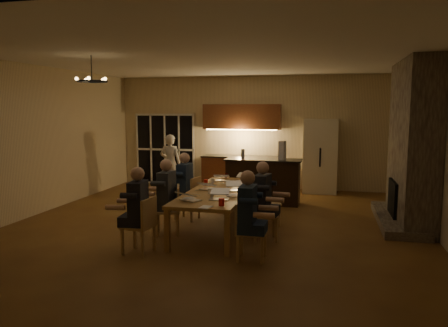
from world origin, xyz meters
TOP-DOWN VIEW (x-y plane):
  - floor at (0.00, 0.00)m, footprint 9.00×9.00m
  - back_wall at (0.00, 4.52)m, footprint 8.00×0.04m
  - left_wall at (-4.02, 0.00)m, footprint 0.04×9.00m
  - right_wall at (4.02, 0.00)m, footprint 0.04×9.00m
  - ceiling at (0.00, 0.00)m, footprint 8.00×9.00m
  - french_doors at (-2.70, 4.47)m, footprint 1.86×0.08m
  - fireplace at (3.70, 1.20)m, footprint 0.58×2.50m
  - kitchenette at (-0.30, 4.20)m, footprint 2.24×0.68m
  - refrigerator at (1.90, 4.15)m, footprint 0.90×0.68m
  - dining_table at (0.13, -0.06)m, footprint 1.10×3.08m
  - bar_island at (0.60, 2.40)m, footprint 1.83×0.70m
  - chair_left_near at (-0.79, -1.69)m, footprint 0.49×0.49m
  - chair_left_mid at (-0.71, -0.60)m, footprint 0.56×0.56m
  - chair_left_far at (-0.69, 0.48)m, footprint 0.50×0.50m
  - chair_right_near at (1.01, -1.59)m, footprint 0.45×0.45m
  - chair_right_mid at (1.06, -0.55)m, footprint 0.53×0.53m
  - chair_right_far at (0.99, 0.50)m, footprint 0.55×0.55m
  - person_left_near at (-0.78, -1.70)m, footprint 0.66×0.66m
  - person_right_near at (0.96, -1.69)m, footprint 0.60×0.60m
  - person_left_mid at (-0.72, -0.61)m, footprint 0.60×0.60m
  - person_right_mid at (1.02, -0.55)m, footprint 0.67×0.67m
  - person_left_far at (-0.77, 0.56)m, footprint 0.63×0.63m
  - standing_person at (-2.09, 3.28)m, footprint 0.59×0.39m
  - chandelier at (-1.97, -0.90)m, footprint 0.54×0.54m
  - laptop_a at (-0.12, -1.07)m, footprint 0.41×0.40m
  - laptop_b at (0.33, -0.89)m, footprint 0.34×0.30m
  - laptop_c at (-0.08, -0.05)m, footprint 0.35×0.31m
  - laptop_d at (0.42, -0.06)m, footprint 0.38×0.35m
  - laptop_e at (-0.08, 0.98)m, footprint 0.35×0.32m
  - laptop_f at (0.37, 1.00)m, footprint 0.37×0.34m
  - mug_front at (0.05, -0.45)m, footprint 0.08×0.08m
  - mug_mid at (0.22, 0.45)m, footprint 0.08×0.08m
  - mug_back at (-0.20, 0.68)m, footprint 0.07×0.07m
  - redcup_near at (0.48, -1.34)m, footprint 0.09×0.09m
  - redcup_mid at (-0.27, 0.39)m, footprint 0.08×0.08m
  - can_silver at (0.16, -0.74)m, footprint 0.07×0.07m
  - can_cola at (-0.08, 1.39)m, footprint 0.06×0.06m
  - plate_near at (0.50, -0.54)m, footprint 0.27×0.27m
  - plate_left at (-0.17, -0.98)m, footprint 0.22×0.22m
  - plate_far at (0.57, 0.71)m, footprint 0.26×0.26m
  - notepad at (0.27, -1.53)m, footprint 0.19×0.25m
  - bar_bottle at (0.11, 2.32)m, footprint 0.09×0.09m
  - bar_blender at (1.05, 2.33)m, footprint 0.18×0.18m

SIDE VIEW (x-z plane):
  - floor at x=0.00m, z-range 0.00..0.00m
  - dining_table at x=0.13m, z-range 0.00..0.75m
  - chair_left_near at x=-0.79m, z-range 0.00..0.89m
  - chair_left_mid at x=-0.71m, z-range 0.00..0.89m
  - chair_left_far at x=-0.69m, z-range 0.00..0.89m
  - chair_right_near at x=1.01m, z-range 0.00..0.89m
  - chair_right_mid at x=1.06m, z-range 0.00..0.89m
  - chair_right_far at x=0.99m, z-range 0.00..0.89m
  - bar_island at x=0.60m, z-range 0.00..1.08m
  - person_left_near at x=-0.78m, z-range 0.00..1.38m
  - person_right_near at x=0.96m, z-range 0.00..1.38m
  - person_left_mid at x=-0.72m, z-range 0.00..1.38m
  - person_right_mid at x=1.02m, z-range 0.00..1.38m
  - person_left_far at x=-0.77m, z-range 0.00..1.38m
  - notepad at x=0.27m, z-range 0.75..0.76m
  - plate_near at x=0.50m, z-range 0.75..0.77m
  - plate_left at x=-0.17m, z-range 0.75..0.77m
  - plate_far at x=0.57m, z-range 0.75..0.77m
  - standing_person at x=-2.09m, z-range 0.00..1.59m
  - mug_front at x=0.05m, z-range 0.75..0.85m
  - mug_mid at x=0.22m, z-range 0.75..0.85m
  - mug_back at x=-0.20m, z-range 0.75..0.85m
  - redcup_near at x=0.48m, z-range 0.75..0.87m
  - redcup_mid at x=-0.27m, z-range 0.75..0.87m
  - can_silver at x=0.16m, z-range 0.75..0.87m
  - can_cola at x=-0.08m, z-range 0.75..0.87m
  - laptop_a at x=-0.12m, z-range 0.75..0.98m
  - laptop_b at x=0.33m, z-range 0.75..0.98m
  - laptop_c at x=-0.08m, z-range 0.75..0.98m
  - laptop_d at x=0.42m, z-range 0.75..0.98m
  - laptop_e at x=-0.08m, z-range 0.75..0.98m
  - laptop_f at x=0.37m, z-range 0.75..0.98m
  - refrigerator at x=1.90m, z-range 0.00..2.00m
  - french_doors at x=-2.70m, z-range 0.00..2.10m
  - kitchenette at x=-0.30m, z-range 0.00..2.40m
  - bar_bottle at x=0.11m, z-range 1.08..1.32m
  - bar_blender at x=1.05m, z-range 1.08..1.52m
  - back_wall at x=0.00m, z-range 0.00..3.20m
  - left_wall at x=-4.02m, z-range 0.00..3.20m
  - right_wall at x=4.02m, z-range 0.00..3.20m
  - fireplace at x=3.70m, z-range 0.00..3.20m
  - chandelier at x=-1.97m, z-range 2.73..2.77m
  - ceiling at x=0.00m, z-range 3.20..3.24m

